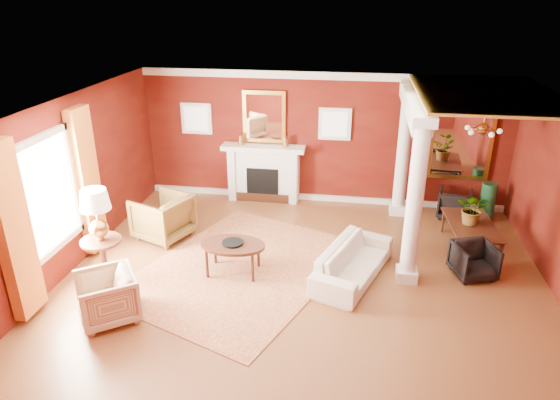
% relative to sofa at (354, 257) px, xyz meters
% --- Properties ---
extents(ground, '(8.00, 8.00, 0.00)m').
position_rel_sofa_xyz_m(ground, '(-0.81, -0.26, -0.38)').
color(ground, brown).
rests_on(ground, ground).
extents(room_shell, '(8.04, 7.04, 2.92)m').
position_rel_sofa_xyz_m(room_shell, '(-0.81, -0.26, 1.63)').
color(room_shell, '#5D1A0C').
rests_on(room_shell, ground).
extents(fireplace, '(1.85, 0.42, 1.29)m').
position_rel_sofa_xyz_m(fireplace, '(-2.11, 3.06, 0.26)').
color(fireplace, white).
rests_on(fireplace, ground).
extents(overmantel_mirror, '(0.95, 0.07, 1.15)m').
position_rel_sofa_xyz_m(overmantel_mirror, '(-2.11, 3.20, 1.52)').
color(overmantel_mirror, gold).
rests_on(overmantel_mirror, fireplace).
extents(flank_window_left, '(0.70, 0.07, 0.70)m').
position_rel_sofa_xyz_m(flank_window_left, '(-3.66, 3.21, 1.42)').
color(flank_window_left, white).
rests_on(flank_window_left, room_shell).
extents(flank_window_right, '(0.70, 0.07, 0.70)m').
position_rel_sofa_xyz_m(flank_window_right, '(-0.56, 3.21, 1.42)').
color(flank_window_right, white).
rests_on(flank_window_right, room_shell).
extents(left_window, '(0.21, 2.55, 2.60)m').
position_rel_sofa_xyz_m(left_window, '(-4.70, -0.86, 1.04)').
color(left_window, white).
rests_on(left_window, room_shell).
extents(column_front, '(0.36, 0.36, 2.80)m').
position_rel_sofa_xyz_m(column_front, '(0.89, 0.04, 1.04)').
color(column_front, white).
rests_on(column_front, ground).
extents(column_back, '(0.36, 0.36, 2.80)m').
position_rel_sofa_xyz_m(column_back, '(0.89, 2.74, 1.04)').
color(column_back, white).
rests_on(column_back, ground).
extents(header_beam, '(0.30, 3.20, 0.32)m').
position_rel_sofa_xyz_m(header_beam, '(0.89, 1.64, 2.24)').
color(header_beam, white).
rests_on(header_beam, column_front).
extents(amber_ceiling, '(2.30, 3.40, 0.04)m').
position_rel_sofa_xyz_m(amber_ceiling, '(2.04, 1.49, 2.49)').
color(amber_ceiling, '#ECB445').
rests_on(amber_ceiling, room_shell).
extents(dining_mirror, '(1.30, 0.07, 1.70)m').
position_rel_sofa_xyz_m(dining_mirror, '(2.09, 3.19, 1.17)').
color(dining_mirror, gold).
rests_on(dining_mirror, room_shell).
extents(chandelier, '(0.60, 0.62, 0.75)m').
position_rel_sofa_xyz_m(chandelier, '(2.09, 1.54, 1.86)').
color(chandelier, '#BC7F3B').
rests_on(chandelier, room_shell).
extents(crown_trim, '(8.00, 0.08, 0.16)m').
position_rel_sofa_xyz_m(crown_trim, '(-0.81, 3.20, 2.44)').
color(crown_trim, white).
rests_on(crown_trim, room_shell).
extents(base_trim, '(8.00, 0.08, 0.12)m').
position_rel_sofa_xyz_m(base_trim, '(-0.81, 3.20, -0.32)').
color(base_trim, white).
rests_on(base_trim, ground).
extents(rug, '(4.20, 4.74, 0.02)m').
position_rel_sofa_xyz_m(rug, '(-1.92, -0.05, -0.38)').
color(rug, maroon).
rests_on(rug, ground).
extents(sofa, '(1.21, 2.04, 0.77)m').
position_rel_sofa_xyz_m(sofa, '(0.00, 0.00, 0.00)').
color(sofa, '#F4E6CD').
rests_on(sofa, ground).
extents(armchair_leopard, '(1.16, 1.19, 0.96)m').
position_rel_sofa_xyz_m(armchair_leopard, '(-3.67, 0.88, 0.09)').
color(armchair_leopard, black).
rests_on(armchair_leopard, ground).
extents(armchair_stripe, '(1.07, 1.08, 0.82)m').
position_rel_sofa_xyz_m(armchair_stripe, '(-3.51, -1.74, 0.03)').
color(armchair_stripe, tan).
rests_on(armchair_stripe, ground).
extents(coffee_table, '(1.11, 1.11, 0.56)m').
position_rel_sofa_xyz_m(coffee_table, '(-2.02, -0.19, 0.13)').
color(coffee_table, black).
rests_on(coffee_table, ground).
extents(coffee_book, '(0.15, 0.09, 0.22)m').
position_rel_sofa_xyz_m(coffee_book, '(-2.05, -0.23, 0.28)').
color(coffee_book, black).
rests_on(coffee_book, coffee_table).
extents(side_table, '(0.65, 0.65, 1.63)m').
position_rel_sofa_xyz_m(side_table, '(-4.06, -0.76, 0.73)').
color(side_table, black).
rests_on(side_table, ground).
extents(dining_table, '(0.64, 1.51, 0.82)m').
position_rel_sofa_xyz_m(dining_table, '(2.15, 1.33, 0.03)').
color(dining_table, black).
rests_on(dining_table, ground).
extents(dining_chair_near, '(0.79, 0.76, 0.65)m').
position_rel_sofa_xyz_m(dining_chair_near, '(2.00, 0.34, -0.06)').
color(dining_chair_near, black).
rests_on(dining_chair_near, ground).
extents(dining_chair_far, '(0.76, 0.73, 0.66)m').
position_rel_sofa_xyz_m(dining_chair_far, '(2.05, 2.74, -0.05)').
color(dining_chair_far, black).
rests_on(dining_chair_far, ground).
extents(green_urn, '(0.35, 0.35, 0.83)m').
position_rel_sofa_xyz_m(green_urn, '(2.69, 2.68, -0.06)').
color(green_urn, '#143F21').
rests_on(green_urn, ground).
extents(potted_plant, '(0.72, 0.76, 0.47)m').
position_rel_sofa_xyz_m(potted_plant, '(2.10, 1.32, 0.67)').
color(potted_plant, '#26591E').
rests_on(potted_plant, dining_table).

